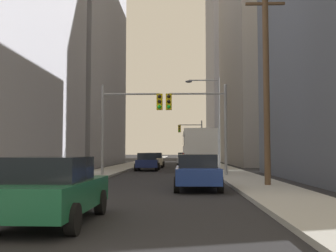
{
  "coord_description": "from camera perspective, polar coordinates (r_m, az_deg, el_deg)",
  "views": [
    {
      "loc": [
        1.15,
        -3.57,
        1.64
      ],
      "look_at": [
        0.0,
        30.76,
        3.81
      ],
      "focal_mm": 43.35,
      "sensor_mm": 36.0,
      "label": 1
    }
  ],
  "objects": [
    {
      "name": "building_right_mid_block",
      "position": [
        57.24,
        20.16,
        10.03
      ],
      "size": [
        23.07,
        24.74,
        29.83
      ],
      "primitive_type": "cube",
      "color": "gray",
      "rests_on": "ground"
    },
    {
      "name": "sidewalk_left",
      "position": [
        53.92,
        -4.39,
        -5.26
      ],
      "size": [
        2.71,
        160.0,
        0.15
      ],
      "primitive_type": "cube",
      "color": "#9E9E99",
      "rests_on": "ground"
    },
    {
      "name": "street_lamp_right",
      "position": [
        32.2,
        6.37,
        1.65
      ],
      "size": [
        2.73,
        0.32,
        7.5
      ],
      "color": "gray",
      "rests_on": "ground"
    },
    {
      "name": "sedan_green",
      "position": [
        9.76,
        -16.13,
        -8.59
      ],
      "size": [
        1.95,
        4.23,
        1.52
      ],
      "color": "#195938",
      "rests_on": "ground"
    },
    {
      "name": "sedan_blue",
      "position": [
        17.52,
        4.11,
        -6.44
      ],
      "size": [
        1.95,
        4.21,
        1.52
      ],
      "color": "navy",
      "rests_on": "ground"
    },
    {
      "name": "sidewalk_right",
      "position": [
        53.71,
        5.8,
        -5.26
      ],
      "size": [
        2.71,
        160.0,
        0.15
      ],
      "primitive_type": "cube",
      "color": "#9E9E99",
      "rests_on": "ground"
    },
    {
      "name": "traffic_signal_near_left",
      "position": [
        26.55,
        -5.54,
        1.62
      ],
      "size": [
        4.0,
        0.44,
        6.0
      ],
      "color": "gray",
      "rests_on": "ground"
    },
    {
      "name": "utility_pole_right",
      "position": [
        19.23,
        13.63,
        7.2
      ],
      "size": [
        2.2,
        0.28,
        9.87
      ],
      "color": "brown",
      "rests_on": "ground"
    },
    {
      "name": "sedan_beige",
      "position": [
        41.53,
        -1.94,
        -4.8
      ],
      "size": [
        1.95,
        4.22,
        1.52
      ],
      "color": "#C6B793",
      "rests_on": "ground"
    },
    {
      "name": "building_left_mid_office",
      "position": [
        54.78,
        -21.46,
        11.93
      ],
      "size": [
        25.78,
        23.31,
        32.16
      ],
      "primitive_type": "cube",
      "color": "#93939E",
      "rests_on": "ground"
    },
    {
      "name": "traffic_signal_near_right",
      "position": [
        26.35,
        4.44,
        1.65
      ],
      "size": [
        3.96,
        0.44,
        6.0
      ],
      "color": "gray",
      "rests_on": "ground"
    },
    {
      "name": "sedan_silver",
      "position": [
        47.57,
        2.44,
        -4.65
      ],
      "size": [
        1.95,
        4.26,
        1.52
      ],
      "color": "#B7BABF",
      "rests_on": "ground"
    },
    {
      "name": "traffic_signal_far_right",
      "position": [
        57.3,
        3.33,
        -1.21
      ],
      "size": [
        3.43,
        0.44,
        6.0
      ],
      "color": "gray",
      "rests_on": "ground"
    },
    {
      "name": "building_right_far_highrise",
      "position": [
        95.21,
        13.0,
        10.6
      ],
      "size": [
        23.45,
        26.72,
        49.71
      ],
      "primitive_type": "cube",
      "color": "#93939E",
      "rests_on": "ground"
    },
    {
      "name": "city_bus",
      "position": [
        35.97,
        4.19,
        -3.14
      ],
      "size": [
        2.67,
        11.52,
        3.4
      ],
      "color": "silver",
      "rests_on": "ground"
    },
    {
      "name": "sedan_navy",
      "position": [
        35.01,
        -2.91,
        -5.02
      ],
      "size": [
        1.95,
        4.26,
        1.52
      ],
      "color": "#141E4C",
      "rests_on": "ground"
    }
  ]
}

